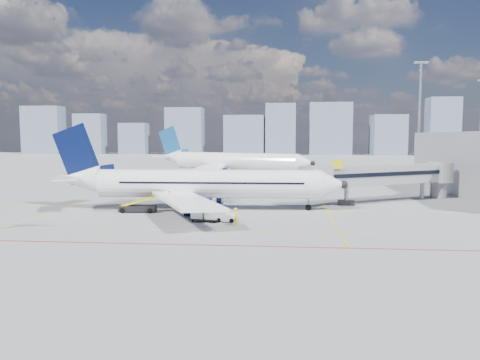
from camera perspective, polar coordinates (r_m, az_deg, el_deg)
The scene contains 11 objects.
ground at distance 52.44m, azimuth -4.09°, elevation -4.88°, with size 420.00×420.00×0.00m, color gray.
apron_markings at distance 48.75m, azimuth -5.51°, elevation -5.67°, with size 90.00×35.12×0.01m.
jet_bridge at distance 69.71m, azimuth 17.73°, elevation 0.52°, with size 23.55×15.78×6.30m.
floodlight_mast_ne at distance 110.05m, azimuth 21.01°, elevation 7.22°, with size 3.20×0.61×25.45m.
distant_skyline at distance 241.04m, azimuth 3.60°, elevation 5.99°, with size 252.00×15.46×30.05m.
main_aircraft at distance 59.66m, azimuth -5.38°, elevation -0.52°, with size 37.68×32.82×11.01m.
second_aircraft at distance 113.96m, azimuth -1.32°, elevation 2.28°, with size 40.89×34.60×12.48m.
baggage_tug at distance 51.02m, azimuth -1.79°, elevation -4.40°, with size 2.12×1.45×1.38m.
cargo_dolly at distance 51.30m, azimuth -4.29°, elevation -4.05°, with size 3.24×1.75×1.70m.
belt_loader at distance 58.78m, azimuth -12.22°, elevation -3.22°, with size 6.41×1.98×2.59m.
ramp_worker at distance 48.87m, azimuth -0.47°, elevation -4.50°, with size 0.68×0.45×1.88m, color yellow.
Camera 1 is at (8.43, -50.92, 9.29)m, focal length 35.00 mm.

